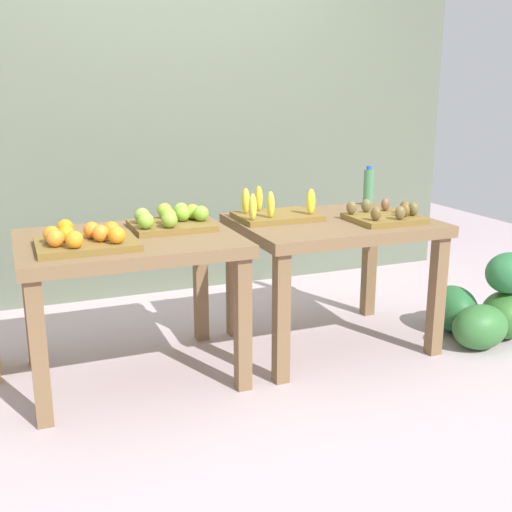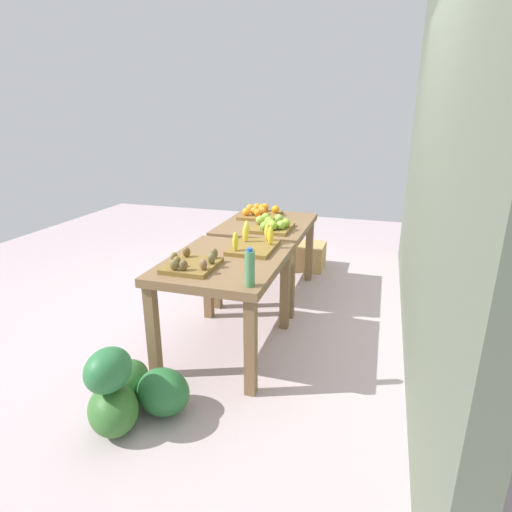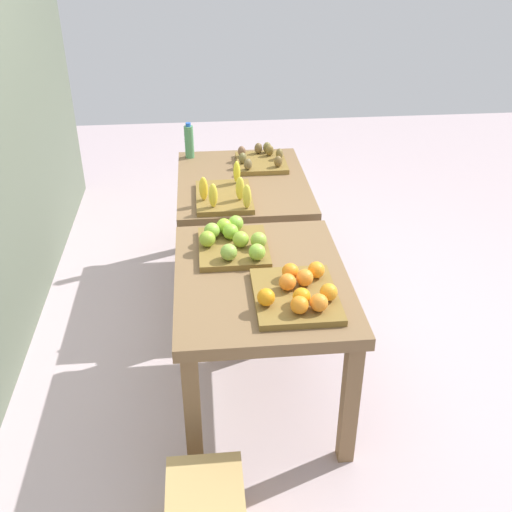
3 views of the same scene
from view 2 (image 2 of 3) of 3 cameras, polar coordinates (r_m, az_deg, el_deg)
ground_plane at (r=3.74m, az=-0.92°, el=-8.24°), size 8.00×8.00×0.00m
back_wall at (r=3.20m, az=23.36°, el=13.71°), size 4.40×0.12×3.00m
display_table_left at (r=4.02m, az=1.49°, el=3.16°), size 1.04×0.80×0.73m
display_table_right at (r=3.01m, az=-4.26°, el=-2.31°), size 1.04×0.80×0.73m
orange_bin at (r=4.23m, az=0.51°, el=5.95°), size 0.44×0.36×0.11m
apple_bin at (r=3.72m, az=2.18°, el=4.26°), size 0.40×0.36×0.11m
banana_crate at (r=3.19m, az=-0.35°, el=1.67°), size 0.44×0.32×0.17m
kiwi_bin at (r=2.81m, az=-8.77°, el=-1.05°), size 0.36×0.32×0.10m
water_bottle at (r=2.46m, az=-0.85°, el=-1.71°), size 0.06×0.06×0.24m
watermelon_pile at (r=2.65m, az=-16.73°, el=-17.15°), size 0.65×0.60×0.51m
cardboard_produce_box at (r=4.88m, az=7.49°, el=-0.02°), size 0.40×0.30×0.29m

